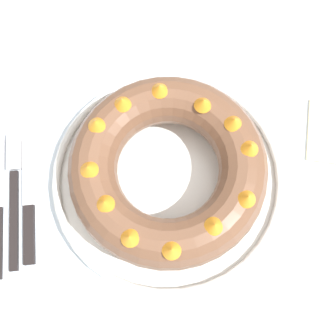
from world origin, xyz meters
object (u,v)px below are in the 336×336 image
(cake_knife, at_px, (29,208))
(fork, at_px, (14,188))
(bundt_cake, at_px, (168,168))
(serving_dish, at_px, (168,177))

(cake_knife, bearing_deg, fork, 118.20)
(bundt_cake, distance_m, cake_knife, 0.23)
(bundt_cake, bearing_deg, serving_dish, 92.42)
(fork, bearing_deg, serving_dish, -3.82)
(serving_dish, xyz_separation_m, fork, (-0.24, 0.01, -0.01))
(serving_dish, xyz_separation_m, cake_knife, (-0.22, -0.02, -0.01))
(bundt_cake, bearing_deg, fork, 177.43)
(serving_dish, bearing_deg, fork, 177.45)
(fork, xyz_separation_m, cake_knife, (0.02, -0.03, 0.00))
(fork, distance_m, cake_knife, 0.04)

